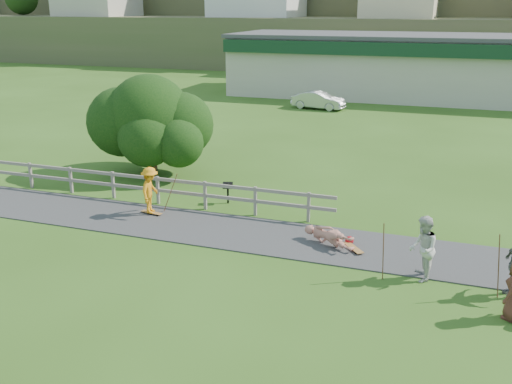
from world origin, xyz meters
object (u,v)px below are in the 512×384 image
skater_fallen (329,236)px  tree (150,134)px  spectator_a (423,249)px  car_silver (318,100)px  bbq (228,193)px  skater_rider (150,193)px

skater_fallen → tree: (-9.42, 5.48, 1.53)m
tree → skater_fallen: bearing=-30.2°
spectator_a → car_silver: (-9.18, 26.32, -0.29)m
spectator_a → car_silver: bearing=-169.0°
skater_fallen → bbq: bearing=86.2°
spectator_a → bbq: size_ratio=2.25×
skater_rider → bbq: (2.17, 2.15, -0.44)m
skater_rider → spectator_a: bearing=-111.2°
bbq → skater_rider: bearing=-153.8°
skater_fallen → car_silver: (-6.25, 24.86, 0.31)m
skater_fallen → car_silver: size_ratio=0.47×
skater_rider → car_silver: size_ratio=0.44×
skater_fallen → skater_rider: bearing=112.0°
spectator_a → car_silver: spectator_a is taller
bbq → spectator_a: bearing=-48.1°
car_silver → bbq: (1.64, -22.05, -0.23)m
skater_fallen → tree: 11.01m
tree → bbq: size_ratio=7.16×
skater_rider → bbq: size_ratio=2.07×
spectator_a → tree: bearing=-127.5°
car_silver → bbq: car_silver is taller
skater_fallen → spectator_a: (2.93, -1.45, 0.60)m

